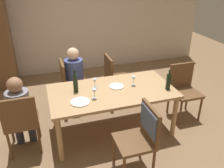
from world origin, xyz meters
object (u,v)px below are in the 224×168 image
at_px(chair_left_end, 21,120).
at_px(wine_glass_near_left, 94,92).
at_px(chair_right_end, 183,87).
at_px(wine_glass_near_right, 134,79).
at_px(person_man_bearded, 20,108).
at_px(chair_far_right, 114,76).
at_px(dinner_plate_guest_left, 80,102).
at_px(dining_table, 112,95).
at_px(wine_bottle_tall_green, 75,82).
at_px(wine_glass_centre, 95,81).
at_px(wine_bottle_dark_red, 169,81).
at_px(chair_near, 144,131).
at_px(person_woman_host, 76,74).
at_px(chair_far_left, 70,82).
at_px(dinner_plate_host, 116,86).

relative_size(chair_left_end, wine_glass_near_left, 6.17).
bearing_deg(chair_right_end, wine_glass_near_right, 2.06).
bearing_deg(person_man_bearded, chair_far_right, 27.33).
bearing_deg(chair_right_end, dinner_plate_guest_left, 9.06).
bearing_deg(dinner_plate_guest_left, wine_glass_near_right, 16.29).
bearing_deg(wine_glass_near_left, person_man_bearded, 169.57).
distance_m(dining_table, wine_glass_near_left, 0.39).
xyz_separation_m(chair_left_end, wine_glass_near_left, (0.99, -0.07, 0.30)).
xyz_separation_m(dining_table, chair_left_end, (-1.29, -0.09, -0.12)).
bearing_deg(dinner_plate_guest_left, wine_bottle_tall_green, 90.03).
relative_size(person_man_bearded, wine_glass_centre, 7.50).
relative_size(wine_bottle_tall_green, wine_bottle_dark_red, 1.10).
height_order(chair_right_end, chair_near, same).
distance_m(wine_glass_near_left, dinner_plate_guest_left, 0.23).
height_order(chair_left_end, chair_far_right, same).
relative_size(chair_near, chair_far_right, 1.00).
height_order(wine_glass_near_right, dinner_plate_guest_left, wine_glass_near_right).
bearing_deg(chair_right_end, chair_left_end, 3.85).
height_order(chair_near, dinner_plate_guest_left, chair_near).
xyz_separation_m(chair_far_right, wine_bottle_tall_green, (-0.83, -0.75, 0.35)).
height_order(chair_far_right, person_woman_host, person_woman_host).
bearing_deg(chair_far_left, chair_near, 19.85).
relative_size(chair_left_end, person_woman_host, 0.80).
height_order(chair_far_right, person_man_bearded, person_man_bearded).
bearing_deg(wine_glass_centre, wine_glass_near_left, -105.43).
height_order(chair_near, wine_glass_centre, chair_near).
xyz_separation_m(person_man_bearded, wine_glass_near_left, (0.99, -0.18, 0.19)).
bearing_deg(chair_left_end, person_man_bearded, 90.00).
bearing_deg(chair_far_left, dinner_plate_guest_left, -0.62).
bearing_deg(dinner_plate_guest_left, wine_bottle_dark_red, -0.64).
height_order(person_woman_host, wine_glass_near_right, person_woman_host).
bearing_deg(chair_left_end, chair_near, -28.65).
distance_m(person_woman_host, wine_bottle_dark_red, 1.61).
distance_m(chair_far_right, dinner_plate_host, 0.84).
height_order(chair_near, dinner_plate_host, chair_near).
relative_size(person_man_bearded, wine_glass_near_left, 7.50).
xyz_separation_m(chair_right_end, wine_glass_centre, (-1.51, 0.07, 0.30)).
height_order(person_man_bearded, dinner_plate_guest_left, person_man_bearded).
xyz_separation_m(dining_table, chair_right_end, (1.29, 0.09, -0.12)).
bearing_deg(wine_bottle_dark_red, chair_left_end, 176.50).
bearing_deg(person_man_bearded, chair_right_end, 1.36).
relative_size(wine_bottle_dark_red, dinner_plate_guest_left, 1.16).
xyz_separation_m(chair_left_end, dinner_plate_host, (1.39, 0.17, 0.20)).
relative_size(wine_bottle_dark_red, wine_glass_near_right, 2.06).
bearing_deg(chair_near, wine_glass_centre, 18.59).
distance_m(person_man_bearded, wine_bottle_dark_red, 2.12).
xyz_separation_m(chair_far_left, wine_glass_centre, (0.28, -0.71, 0.30)).
bearing_deg(person_woman_host, chair_right_end, 65.24).
distance_m(person_woman_host, dinner_plate_guest_left, 1.07).
distance_m(wine_bottle_dark_red, wine_glass_centre, 1.08).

